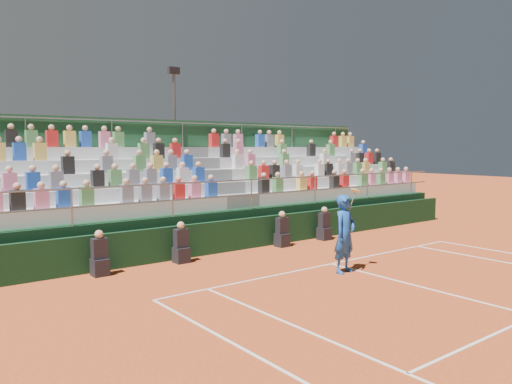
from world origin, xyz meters
TOP-DOWN VIEW (x-y plane):
  - ground at (0.00, 0.00)m, footprint 90.00×90.00m
  - courtside_wall at (0.00, 3.20)m, footprint 20.00×0.15m
  - line_officials at (-1.48, 2.75)m, footprint 8.54×0.40m
  - grandstand at (-0.00, 6.43)m, footprint 20.00×5.20m
  - tennis_player at (-0.40, -0.86)m, footprint 0.94×0.62m
  - floodlight_mast at (2.52, 13.80)m, footprint 0.60×0.25m

SIDE VIEW (x-z plane):
  - ground at x=0.00m, z-range 0.00..0.00m
  - line_officials at x=-1.48m, z-range -0.12..1.07m
  - courtside_wall at x=0.00m, z-range 0.00..1.00m
  - tennis_player at x=-0.40m, z-range -0.08..2.14m
  - grandstand at x=0.00m, z-range -1.11..3.29m
  - floodlight_mast at x=2.52m, z-range 0.66..8.09m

